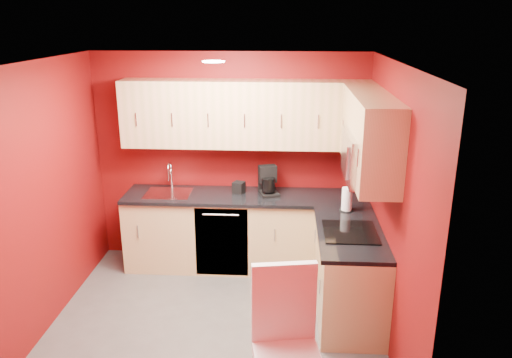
# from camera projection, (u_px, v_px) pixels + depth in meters

# --- Properties ---
(floor) EXTENTS (3.20, 3.20, 0.00)m
(floor) POSITION_uv_depth(u_px,v_px,m) (216.00, 322.00, 4.91)
(floor) COLOR #4E4C49
(floor) RESTS_ON ground
(ceiling) EXTENTS (3.20, 3.20, 0.00)m
(ceiling) POSITION_uv_depth(u_px,v_px,m) (208.00, 63.00, 4.13)
(ceiling) COLOR white
(ceiling) RESTS_ON wall_back
(wall_back) EXTENTS (3.20, 0.00, 3.20)m
(wall_back) POSITION_uv_depth(u_px,v_px,m) (231.00, 159.00, 5.94)
(wall_back) COLOR #600A09
(wall_back) RESTS_ON floor
(wall_front) EXTENTS (3.20, 0.00, 3.20)m
(wall_front) POSITION_uv_depth(u_px,v_px,m) (177.00, 289.00, 3.10)
(wall_front) COLOR #600A09
(wall_front) RESTS_ON floor
(wall_left) EXTENTS (0.00, 3.00, 3.00)m
(wall_left) POSITION_uv_depth(u_px,v_px,m) (41.00, 200.00, 4.62)
(wall_left) COLOR #600A09
(wall_left) RESTS_ON floor
(wall_right) EXTENTS (0.00, 3.00, 3.00)m
(wall_right) POSITION_uv_depth(u_px,v_px,m) (391.00, 208.00, 4.43)
(wall_right) COLOR #600A09
(wall_right) RESTS_ON floor
(base_cabinets_back) EXTENTS (2.80, 0.60, 0.87)m
(base_cabinets_back) POSITION_uv_depth(u_px,v_px,m) (246.00, 232.00, 5.90)
(base_cabinets_back) COLOR tan
(base_cabinets_back) RESTS_ON floor
(base_cabinets_right) EXTENTS (0.60, 1.30, 0.87)m
(base_cabinets_right) POSITION_uv_depth(u_px,v_px,m) (349.00, 274.00, 4.93)
(base_cabinets_right) COLOR tan
(base_cabinets_right) RESTS_ON floor
(countertop_back) EXTENTS (2.80, 0.63, 0.04)m
(countertop_back) POSITION_uv_depth(u_px,v_px,m) (245.00, 197.00, 5.74)
(countertop_back) COLOR black
(countertop_back) RESTS_ON base_cabinets_back
(countertop_right) EXTENTS (0.63, 1.27, 0.04)m
(countertop_right) POSITION_uv_depth(u_px,v_px,m) (350.00, 233.00, 4.78)
(countertop_right) COLOR black
(countertop_right) RESTS_ON base_cabinets_right
(upper_cabinets_back) EXTENTS (2.80, 0.35, 0.75)m
(upper_cabinets_back) POSITION_uv_depth(u_px,v_px,m) (246.00, 114.00, 5.59)
(upper_cabinets_back) COLOR tan
(upper_cabinets_back) RESTS_ON wall_back
(upper_cabinets_right) EXTENTS (0.35, 1.55, 0.75)m
(upper_cabinets_right) POSITION_uv_depth(u_px,v_px,m) (369.00, 126.00, 4.66)
(upper_cabinets_right) COLOR tan
(upper_cabinets_right) RESTS_ON wall_right
(microwave) EXTENTS (0.42, 0.76, 0.42)m
(microwave) POSITION_uv_depth(u_px,v_px,m) (367.00, 157.00, 4.50)
(microwave) COLOR silver
(microwave) RESTS_ON upper_cabinets_right
(cooktop) EXTENTS (0.50, 0.55, 0.01)m
(cooktop) POSITION_uv_depth(u_px,v_px,m) (350.00, 232.00, 4.74)
(cooktop) COLOR black
(cooktop) RESTS_ON countertop_right
(sink) EXTENTS (0.52, 0.42, 0.35)m
(sink) POSITION_uv_depth(u_px,v_px,m) (168.00, 190.00, 5.80)
(sink) COLOR silver
(sink) RESTS_ON countertop_back
(dishwasher_front) EXTENTS (0.60, 0.02, 0.82)m
(dishwasher_front) POSITION_uv_depth(u_px,v_px,m) (222.00, 242.00, 5.64)
(dishwasher_front) COLOR black
(dishwasher_front) RESTS_ON base_cabinets_back
(downlight) EXTENTS (0.20, 0.20, 0.01)m
(downlight) POSITION_uv_depth(u_px,v_px,m) (214.00, 62.00, 4.42)
(downlight) COLOR white
(downlight) RESTS_ON ceiling
(coffee_maker) EXTENTS (0.27, 0.32, 0.33)m
(coffee_maker) POSITION_uv_depth(u_px,v_px,m) (269.00, 181.00, 5.70)
(coffee_maker) COLOR black
(coffee_maker) RESTS_ON countertop_back
(napkin_holder) EXTENTS (0.16, 0.16, 0.13)m
(napkin_holder) POSITION_uv_depth(u_px,v_px,m) (239.00, 187.00, 5.79)
(napkin_holder) COLOR black
(napkin_holder) RESTS_ON countertop_back
(paper_towel) EXTENTS (0.18, 0.18, 0.25)m
(paper_towel) POSITION_uv_depth(u_px,v_px,m) (347.00, 199.00, 5.24)
(paper_towel) COLOR white
(paper_towel) RESTS_ON countertop_right
(dining_chair) EXTENTS (0.55, 0.57, 1.18)m
(dining_chair) POSITION_uv_depth(u_px,v_px,m) (288.00, 352.00, 3.54)
(dining_chair) COLOR white
(dining_chair) RESTS_ON floor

